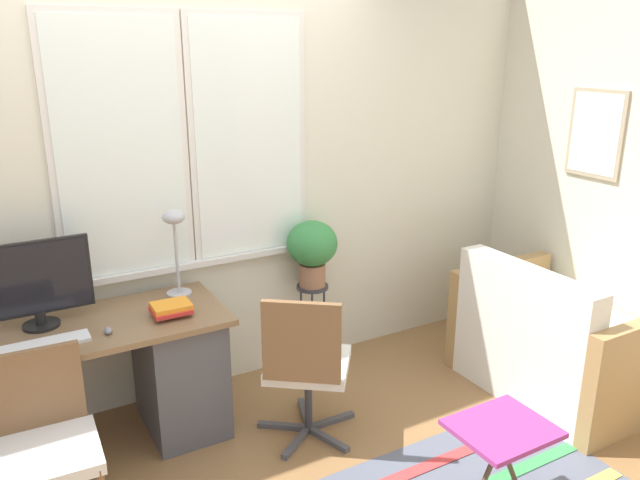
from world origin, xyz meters
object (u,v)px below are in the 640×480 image
object	(u,v)px
book_stack	(171,309)
plant_stand	(312,298)
monitor	(35,283)
folding_stool	(502,434)
keyboard	(42,345)
desk_chair_wooden	(46,441)
desk_lamp	(175,232)
couch_loveseat	(555,346)
office_chair_swivel	(306,365)
potted_plant	(312,247)
mouse	(108,331)

from	to	relation	value
book_stack	plant_stand	size ratio (longest dim) A/B	0.35
monitor	folding_stool	xyz separation A→B (m)	(1.70, -1.50, -0.54)
keyboard	desk_chair_wooden	size ratio (longest dim) A/B	0.53
desk_lamp	couch_loveseat	distance (m)	2.40
office_chair_swivel	potted_plant	size ratio (longest dim) A/B	2.04
monitor	plant_stand	size ratio (longest dim) A/B	0.91
mouse	couch_loveseat	distance (m)	2.63
desk_lamp	plant_stand	size ratio (longest dim) A/B	0.85
desk_lamp	folding_stool	distance (m)	1.96
desk_lamp	office_chair_swivel	bearing A→B (deg)	-53.82
mouse	book_stack	size ratio (longest dim) A/B	0.30
monitor	office_chair_swivel	xyz separation A→B (m)	(1.20, -0.58, -0.50)
folding_stool	plant_stand	bearing A→B (deg)	92.67
couch_loveseat	potted_plant	xyz separation A→B (m)	(-1.17, 0.99, 0.55)
couch_loveseat	potted_plant	bearing A→B (deg)	49.78
mouse	office_chair_swivel	distance (m)	1.02
desk_lamp	desk_chair_wooden	world-z (taller)	desk_lamp
folding_stool	mouse	bearing A→B (deg)	138.71
desk_lamp	potted_plant	size ratio (longest dim) A/B	1.15
folding_stool	potted_plant	bearing A→B (deg)	92.67
plant_stand	folding_stool	world-z (taller)	plant_stand
desk_chair_wooden	plant_stand	bearing A→B (deg)	25.11
monitor	couch_loveseat	distance (m)	3.00
monitor	mouse	bearing A→B (deg)	-42.56
couch_loveseat	plant_stand	world-z (taller)	couch_loveseat
book_stack	potted_plant	size ratio (longest dim) A/B	0.48
potted_plant	folding_stool	world-z (taller)	potted_plant
keyboard	folding_stool	bearing A→B (deg)	-36.26
office_chair_swivel	plant_stand	xyz separation A→B (m)	(0.42, 0.69, 0.04)
plant_stand	folding_stool	xyz separation A→B (m)	(0.08, -1.62, -0.07)
desk_lamp	potted_plant	distance (m)	0.92
keyboard	office_chair_swivel	world-z (taller)	office_chair_swivel
office_chair_swivel	potted_plant	xyz separation A→B (m)	(0.42, 0.69, 0.39)
desk_lamp	keyboard	bearing A→B (deg)	-157.98
desk_lamp	monitor	bearing A→B (deg)	-174.69
plant_stand	mouse	bearing A→B (deg)	-164.71
desk_lamp	desk_chair_wooden	size ratio (longest dim) A/B	0.61
office_chair_swivel	book_stack	bearing A→B (deg)	4.10
monitor	plant_stand	xyz separation A→B (m)	(1.62, 0.12, -0.46)
couch_loveseat	potted_plant	distance (m)	1.63
monitor	plant_stand	world-z (taller)	monitor
couch_loveseat	folding_stool	world-z (taller)	couch_loveseat
keyboard	desk_chair_wooden	bearing A→B (deg)	-99.32
desk_lamp	couch_loveseat	size ratio (longest dim) A/B	0.43
desk_chair_wooden	plant_stand	world-z (taller)	desk_chair_wooden
monitor	office_chair_swivel	distance (m)	1.42
book_stack	desk_chair_wooden	xyz separation A→B (m)	(-0.69, -0.40, -0.32)
office_chair_swivel	mouse	bearing A→B (deg)	17.77
keyboard	office_chair_swivel	distance (m)	1.30
monitor	plant_stand	bearing A→B (deg)	4.11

